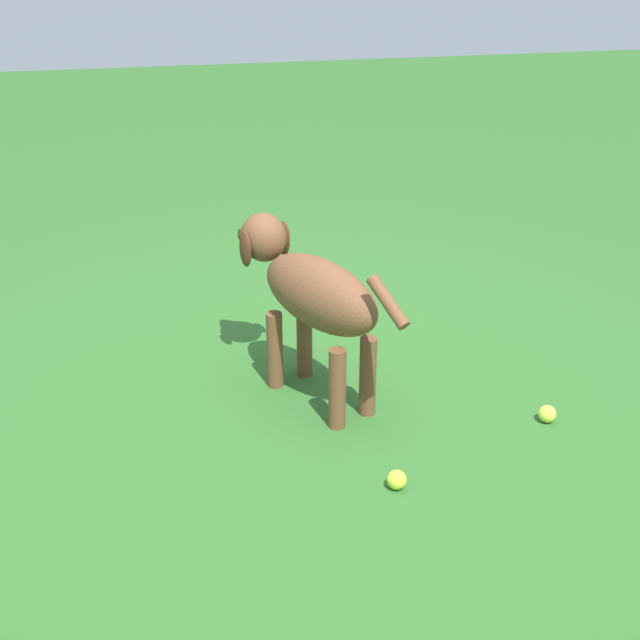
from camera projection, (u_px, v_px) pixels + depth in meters
The scene contains 4 objects.
ground at pixel (310, 379), 3.62m from camera, with size 14.00×14.00×0.00m, color #2D6026.
dog at pixel (310, 291), 3.33m from camera, with size 0.52×0.88×0.66m.
tennis_ball_0 at pixel (547, 414), 3.32m from camera, with size 0.07×0.07×0.07m, color #CDE340.
tennis_ball_1 at pixel (397, 480), 2.95m from camera, with size 0.07×0.07×0.07m, color #C9E336.
Camera 1 is at (-0.56, -3.10, 1.80)m, focal length 50.51 mm.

